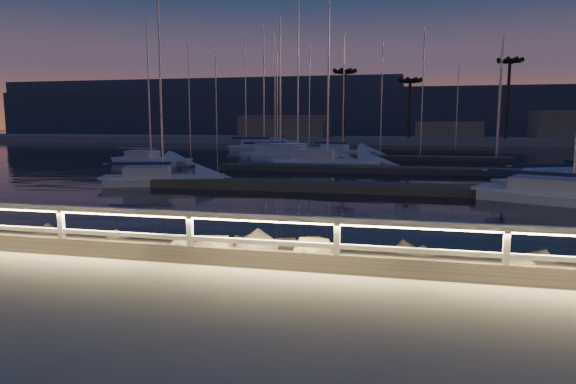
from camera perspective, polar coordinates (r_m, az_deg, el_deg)
name	(u,v)px	position (r m, az deg, el deg)	size (l,w,h in m)	color
ground	(286,268)	(10.13, -0.26, -8.47)	(400.00, 400.00, 0.00)	#A8A297
harbor_water	(379,171)	(40.91, 10.10, 2.35)	(400.00, 440.00, 0.60)	black
guard_rail	(282,229)	(9.96, -0.65, -4.17)	(44.11, 0.12, 1.06)	silver
riprap	(380,264)	(11.57, 10.21, -7.84)	(32.18, 2.97, 1.38)	slate
floating_docks	(380,162)	(42.14, 10.23, 3.27)	(22.00, 36.00, 0.40)	#5F594F
far_shore	(395,138)	(83.58, 11.77, 5.90)	(160.00, 14.00, 5.20)	#A8A297
palm_left	(345,75)	(82.42, 6.30, 12.84)	(3.00, 3.00, 11.20)	#4F3724
palm_center	(410,83)	(82.67, 13.41, 11.72)	(3.00, 3.00, 9.70)	#4F3724
palm_right	(510,65)	(83.00, 23.42, 12.84)	(3.00, 3.00, 12.20)	#4F3724
distant_hills	(321,115)	(145.22, 3.73, 8.54)	(230.00, 37.50, 18.00)	#3A485A
sailboat_b	(160,178)	(28.96, -14.03, 1.54)	(6.82, 3.86, 11.22)	silver
sailboat_d	(567,194)	(24.79, 28.55, -0.19)	(7.99, 5.23, 13.22)	silver
sailboat_e	(149,160)	(42.89, -15.15, 3.50)	(6.93, 3.06, 11.48)	silver
sailboat_f	(324,161)	(39.21, 4.06, 3.44)	(8.69, 3.05, 14.57)	silver
sailboat_i	(278,154)	(48.62, -1.10, 4.29)	(7.91, 4.61, 13.11)	silver
sailboat_j	(295,155)	(45.85, 0.82, 4.09)	(8.84, 3.55, 14.66)	silver
sailboat_k	(341,151)	(54.40, 5.90, 4.57)	(7.66, 4.15, 12.53)	silver
sailboat_m	(276,146)	(65.03, -1.35, 5.16)	(7.25, 2.61, 12.18)	silver
sailboat_n	(262,147)	(61.58, -2.89, 5.04)	(8.89, 3.71, 14.70)	silver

